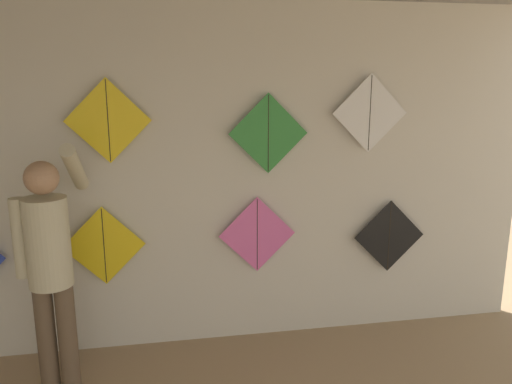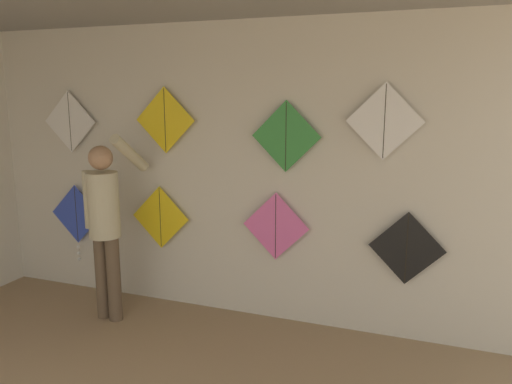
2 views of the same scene
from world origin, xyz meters
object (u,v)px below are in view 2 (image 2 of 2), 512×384
shopkeeper (105,217)px  kite_4 (70,122)px  kite_1 (160,217)px  kite_3 (407,248)px  kite_5 (165,120)px  kite_7 (385,121)px  kite_0 (77,217)px  kite_2 (276,226)px  kite_6 (286,136)px

shopkeeper → kite_4: (-0.75, 0.50, 0.84)m
shopkeeper → kite_1: bearing=65.5°
kite_3 → kite_5: (-2.31, 0.00, 1.04)m
kite_7 → kite_1: bearing=180.0°
kite_0 → shopkeeper: bearing=-33.2°
kite_2 → kite_7: 1.36m
kite_1 → kite_4: (-1.05, 0.00, 0.94)m
kite_6 → kite_4: bearing=180.0°
kite_1 → kite_4: kite_4 is taller
shopkeeper → kite_7: 2.67m
kite_2 → kite_3: bearing=0.0°
kite_0 → kite_4: 1.03m
kite_0 → kite_4: size_ratio=1.32×
kite_3 → kite_4: 3.59m
shopkeeper → kite_1: 0.58m
kite_3 → kite_7: (-0.24, 0.00, 1.07)m
kite_0 → kite_1: size_ratio=1.32×
shopkeeper → kite_5: 1.08m
shopkeeper → kite_4: bearing=152.7°
shopkeeper → kite_3: size_ratio=2.80×
kite_2 → kite_5: size_ratio=1.00×
kite_0 → kite_7: bearing=0.0°
kite_6 → kite_7: (0.85, 0.00, 0.15)m
kite_6 → kite_7: bearing=0.0°
kite_0 → kite_5: bearing=0.0°
shopkeeper → kite_7: (2.46, 0.50, 0.91)m
kite_1 → kite_5: 0.98m
kite_2 → kite_4: 2.45m
kite_0 → kite_1: kite_1 is taller
kite_5 → kite_7: (2.07, 0.00, 0.03)m
kite_3 → kite_4: size_ratio=1.00×
kite_5 → shopkeeper: bearing=-127.9°
kite_2 → kite_3: size_ratio=1.00×
kite_6 → kite_7: 0.86m
kite_2 → kite_7: kite_7 is taller
kite_0 → kite_3: (3.45, 0.00, 0.03)m
kite_6 → kite_5: bearing=180.0°
kite_1 → kite_7: bearing=0.0°
kite_2 → kite_6: size_ratio=1.00×
kite_3 → kite_7: 1.09m
kite_2 → kite_7: bearing=0.0°
kite_4 → kite_5: kite_5 is taller
kite_2 → kite_7: size_ratio=1.00×
kite_1 → kite_6: 1.57m
kite_3 → kite_1: bearing=180.0°
kite_7 → kite_4: bearing=180.0°
kite_0 → kite_7: 3.40m
shopkeeper → kite_0: shopkeeper is taller
kite_3 → kite_4: (-3.45, 0.00, 1.00)m
kite_2 → kite_5: bearing=180.0°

